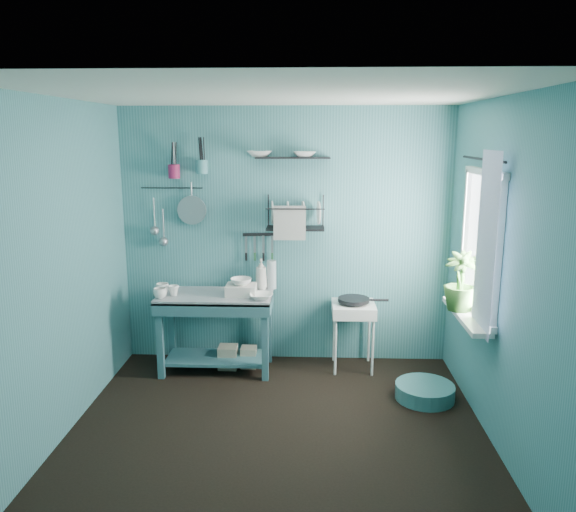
{
  "coord_description": "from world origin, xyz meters",
  "views": [
    {
      "loc": [
        0.25,
        -3.91,
        2.23
      ],
      "look_at": [
        0.05,
        0.85,
        1.2
      ],
      "focal_mm": 35.0,
      "sensor_mm": 36.0,
      "label": 1
    }
  ],
  "objects_px": {
    "frying_pan": "(354,300)",
    "storage_tin_small": "(249,357)",
    "mug_mid": "(174,291)",
    "utensil_cup_teal": "(202,167)",
    "dish_rack": "(295,213)",
    "wash_tub": "(241,290)",
    "colander": "(192,210)",
    "mug_left": "(160,293)",
    "utensil_cup_magenta": "(174,171)",
    "water_bottle": "(272,275)",
    "storage_tin_large": "(228,357)",
    "mug_right": "(163,288)",
    "floor_basin": "(425,392)",
    "work_counter": "(216,332)",
    "potted_plant": "(461,281)",
    "soap_bottle": "(261,274)",
    "hotplate_stand": "(353,336)"
  },
  "relations": [
    {
      "from": "water_bottle",
      "to": "frying_pan",
      "type": "xyz_separation_m",
      "value": [
        0.79,
        -0.12,
        -0.21
      ]
    },
    {
      "from": "mug_left",
      "to": "colander",
      "type": "relative_size",
      "value": 0.44
    },
    {
      "from": "water_bottle",
      "to": "floor_basin",
      "type": "height_order",
      "value": "water_bottle"
    },
    {
      "from": "wash_tub",
      "to": "hotplate_stand",
      "type": "height_order",
      "value": "wash_tub"
    },
    {
      "from": "mug_right",
      "to": "frying_pan",
      "type": "distance_m",
      "value": 1.82
    },
    {
      "from": "frying_pan",
      "to": "storage_tin_small",
      "type": "distance_m",
      "value": 1.17
    },
    {
      "from": "mug_left",
      "to": "frying_pan",
      "type": "distance_m",
      "value": 1.81
    },
    {
      "from": "mug_mid",
      "to": "hotplate_stand",
      "type": "distance_m",
      "value": 1.77
    },
    {
      "from": "water_bottle",
      "to": "storage_tin_large",
      "type": "bearing_deg",
      "value": -157.96
    },
    {
      "from": "mug_right",
      "to": "storage_tin_large",
      "type": "bearing_deg",
      "value": 4.76
    },
    {
      "from": "mug_right",
      "to": "hotplate_stand",
      "type": "xyz_separation_m",
      "value": [
        1.81,
        0.1,
        -0.48
      ]
    },
    {
      "from": "wash_tub",
      "to": "colander",
      "type": "distance_m",
      "value": 0.92
    },
    {
      "from": "wash_tub",
      "to": "utensil_cup_magenta",
      "type": "relative_size",
      "value": 2.15
    },
    {
      "from": "utensil_cup_magenta",
      "to": "colander",
      "type": "xyz_separation_m",
      "value": [
        0.15,
        0.03,
        -0.37
      ]
    },
    {
      "from": "mug_mid",
      "to": "utensil_cup_teal",
      "type": "bearing_deg",
      "value": 53.53
    },
    {
      "from": "storage_tin_large",
      "to": "utensil_cup_teal",
      "type": "bearing_deg",
      "value": 137.95
    },
    {
      "from": "hotplate_stand",
      "to": "colander",
      "type": "distance_m",
      "value": 1.98
    },
    {
      "from": "floor_basin",
      "to": "mug_right",
      "type": "bearing_deg",
      "value": 167.24
    },
    {
      "from": "work_counter",
      "to": "potted_plant",
      "type": "height_order",
      "value": "potted_plant"
    },
    {
      "from": "mug_right",
      "to": "frying_pan",
      "type": "xyz_separation_m",
      "value": [
        1.81,
        0.1,
        -0.12
      ]
    },
    {
      "from": "frying_pan",
      "to": "mug_mid",
      "type": "bearing_deg",
      "value": -174.69
    },
    {
      "from": "hotplate_stand",
      "to": "utensil_cup_teal",
      "type": "height_order",
      "value": "utensil_cup_teal"
    },
    {
      "from": "mug_mid",
      "to": "storage_tin_large",
      "type": "relative_size",
      "value": 0.45
    },
    {
      "from": "utensil_cup_magenta",
      "to": "colander",
      "type": "height_order",
      "value": "utensil_cup_magenta"
    },
    {
      "from": "utensil_cup_teal",
      "to": "mug_mid",
      "type": "bearing_deg",
      "value": -126.47
    },
    {
      "from": "soap_bottle",
      "to": "frying_pan",
      "type": "height_order",
      "value": "soap_bottle"
    },
    {
      "from": "mug_right",
      "to": "storage_tin_small",
      "type": "distance_m",
      "value": 1.07
    },
    {
      "from": "soap_bottle",
      "to": "wash_tub",
      "type": "bearing_deg",
      "value": -127.69
    },
    {
      "from": "wash_tub",
      "to": "utensil_cup_magenta",
      "type": "height_order",
      "value": "utensil_cup_magenta"
    },
    {
      "from": "frying_pan",
      "to": "floor_basin",
      "type": "height_order",
      "value": "frying_pan"
    },
    {
      "from": "soap_bottle",
      "to": "floor_basin",
      "type": "distance_m",
      "value": 1.85
    },
    {
      "from": "potted_plant",
      "to": "storage_tin_large",
      "type": "xyz_separation_m",
      "value": [
        -2.01,
        0.67,
        -0.96
      ]
    },
    {
      "from": "mug_mid",
      "to": "storage_tin_large",
      "type": "xyz_separation_m",
      "value": [
        0.48,
        0.11,
        -0.7
      ]
    },
    {
      "from": "water_bottle",
      "to": "dish_rack",
      "type": "height_order",
      "value": "dish_rack"
    },
    {
      "from": "mug_mid",
      "to": "dish_rack",
      "type": "bearing_deg",
      "value": 13.72
    },
    {
      "from": "water_bottle",
      "to": "utensil_cup_teal",
      "type": "relative_size",
      "value": 2.15
    },
    {
      "from": "soap_bottle",
      "to": "colander",
      "type": "bearing_deg",
      "value": 171.95
    },
    {
      "from": "soap_bottle",
      "to": "frying_pan",
      "type": "relative_size",
      "value": 1.0
    },
    {
      "from": "storage_tin_large",
      "to": "floor_basin",
      "type": "height_order",
      "value": "storage_tin_large"
    },
    {
      "from": "work_counter",
      "to": "mug_left",
      "type": "relative_size",
      "value": 8.73
    },
    {
      "from": "mug_left",
      "to": "utensil_cup_magenta",
      "type": "distance_m",
      "value": 1.16
    },
    {
      "from": "utensil_cup_teal",
      "to": "potted_plant",
      "type": "bearing_deg",
      "value": -21.46
    },
    {
      "from": "mug_left",
      "to": "water_bottle",
      "type": "height_order",
      "value": "water_bottle"
    },
    {
      "from": "mug_mid",
      "to": "wash_tub",
      "type": "xyz_separation_m",
      "value": [
        0.63,
        0.04,
        0.0
      ]
    },
    {
      "from": "dish_rack",
      "to": "mug_right",
      "type": "bearing_deg",
      "value": -175.32
    },
    {
      "from": "mug_left",
      "to": "mug_right",
      "type": "height_order",
      "value": "same"
    },
    {
      "from": "wash_tub",
      "to": "water_bottle",
      "type": "height_order",
      "value": "water_bottle"
    },
    {
      "from": "hotplate_stand",
      "to": "frying_pan",
      "type": "height_order",
      "value": "frying_pan"
    },
    {
      "from": "frying_pan",
      "to": "colander",
      "type": "xyz_separation_m",
      "value": [
        -1.57,
        0.2,
        0.83
      ]
    },
    {
      "from": "water_bottle",
      "to": "utensil_cup_teal",
      "type": "distance_m",
      "value": 1.23
    }
  ]
}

